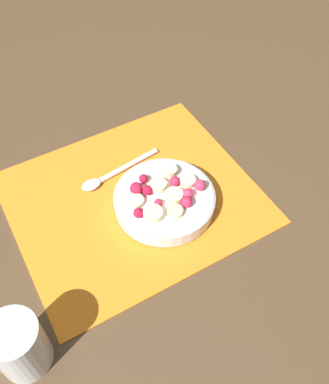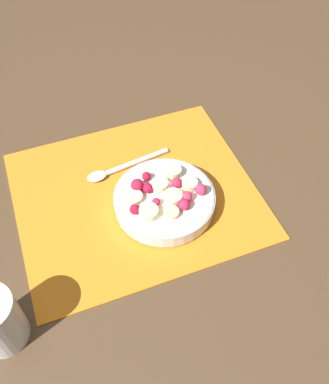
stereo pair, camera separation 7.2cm
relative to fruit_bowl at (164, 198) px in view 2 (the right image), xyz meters
name	(u,v)px [view 2 (the right image)]	position (x,y,z in m)	size (l,w,h in m)	color
ground_plane	(136,195)	(-0.04, 0.04, -0.02)	(3.00, 3.00, 0.00)	#4C3823
placemat	(136,194)	(-0.04, 0.04, -0.02)	(0.42, 0.36, 0.01)	orange
fruit_bowl	(164,198)	(0.00, 0.00, 0.00)	(0.17, 0.17, 0.05)	silver
spoon	(113,170)	(-0.06, 0.11, -0.02)	(0.17, 0.04, 0.01)	silver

